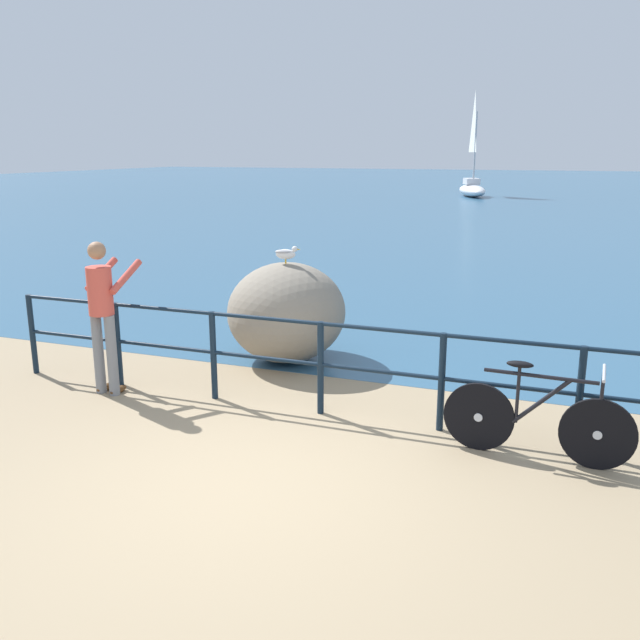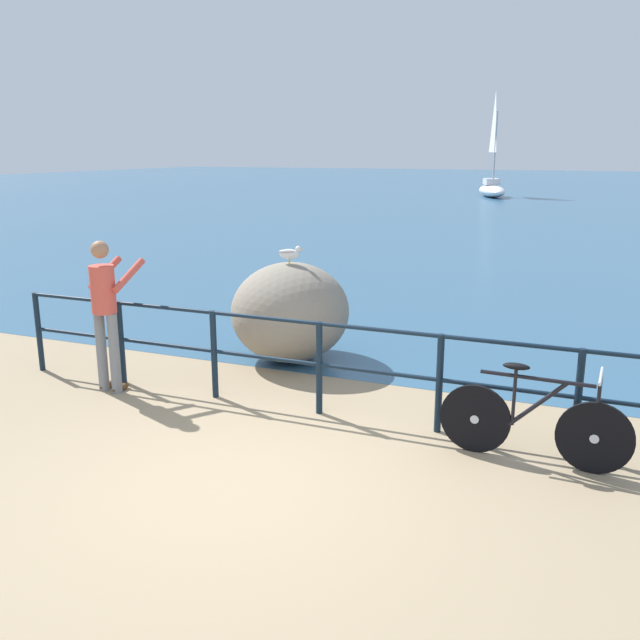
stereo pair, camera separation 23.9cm
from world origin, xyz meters
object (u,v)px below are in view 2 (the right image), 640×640
at_px(bicycle, 534,422).
at_px(person_at_railing, 106,309).
at_px(breakwater_boulder_main, 290,312).
at_px(sailboat, 492,185).
at_px(seagull, 290,253).

height_order(bicycle, person_at_railing, person_at_railing).
bearing_deg(bicycle, breakwater_boulder_main, 151.74).
bearing_deg(person_at_railing, sailboat, 6.08).
bearing_deg(bicycle, sailboat, 101.47).
distance_m(bicycle, sailboat, 36.31).
bearing_deg(person_at_railing, seagull, -33.88).
xyz_separation_m(person_at_railing, breakwater_boulder_main, (1.45, 1.90, -0.33)).
bearing_deg(sailboat, seagull, -15.32).
relative_size(bicycle, sailboat, 0.28).
height_order(breakwater_boulder_main, sailboat, sailboat).
xyz_separation_m(person_at_railing, sailboat, (-0.91, 35.79, -0.28)).
relative_size(bicycle, breakwater_boulder_main, 1.03).
height_order(person_at_railing, sailboat, sailboat).
bearing_deg(bicycle, seagull, 152.20).
height_order(seagull, sailboat, sailboat).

